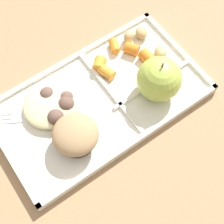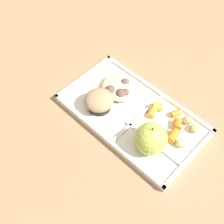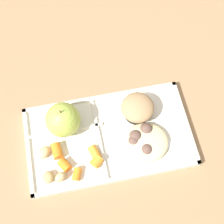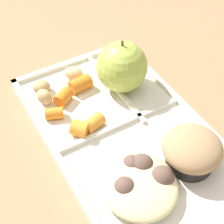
{
  "view_description": "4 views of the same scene",
  "coord_description": "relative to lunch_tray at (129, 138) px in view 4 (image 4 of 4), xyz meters",
  "views": [
    {
      "loc": [
        0.15,
        0.25,
        0.57
      ],
      "look_at": [
        0.01,
        0.05,
        0.05
      ],
      "focal_mm": 52.61,
      "sensor_mm": 36.0,
      "label": 1
    },
    {
      "loc": [
        -0.28,
        0.37,
        0.69
      ],
      "look_at": [
        0.03,
        0.05,
        0.04
      ],
      "focal_mm": 47.23,
      "sensor_mm": 36.0,
      "label": 2
    },
    {
      "loc": [
        -0.05,
        -0.28,
        0.77
      ],
      "look_at": [
        0.02,
        0.05,
        0.04
      ],
      "focal_mm": 52.83,
      "sensor_mm": 36.0,
      "label": 3
    },
    {
      "loc": [
        0.28,
        -0.19,
        0.42
      ],
      "look_at": [
        -0.02,
        -0.02,
        0.05
      ],
      "focal_mm": 57.43,
      "sensor_mm": 36.0,
      "label": 4
    }
  ],
  "objects": [
    {
      "name": "meatball_back",
      "position": [
        0.09,
        -0.01,
        0.02
      ],
      "size": [
        0.03,
        0.03,
        0.03
      ],
      "primitive_type": "sphere",
      "color": "brown",
      "rests_on": "lunch_tray"
    },
    {
      "name": "bran_muffin",
      "position": [
        0.08,
        0.05,
        0.03
      ],
      "size": [
        0.08,
        0.08,
        0.05
      ],
      "color": "black",
      "rests_on": "lunch_tray"
    },
    {
      "name": "carrot_slice_center",
      "position": [
        -0.04,
        -0.04,
        0.02
      ],
      "size": [
        0.03,
        0.04,
        0.02
      ],
      "primitive_type": "cylinder",
      "rotation": [
        0.0,
        1.57,
        1.86
      ],
      "color": "orange",
      "rests_on": "lunch_tray"
    },
    {
      "name": "carrot_slice_back",
      "position": [
        -0.13,
        -0.02,
        0.02
      ],
      "size": [
        0.03,
        0.04,
        0.02
      ],
      "primitive_type": "cylinder",
      "rotation": [
        0.0,
        1.57,
        1.68
      ],
      "color": "orange",
      "rests_on": "lunch_tray"
    },
    {
      "name": "potato_chunk_golden",
      "position": [
        -0.15,
        -0.07,
        0.02
      ],
      "size": [
        0.03,
        0.04,
        0.02
      ],
      "primitive_type": "ellipsoid",
      "rotation": [
        0.0,
        0.0,
        5.99
      ],
      "color": "tan",
      "rests_on": "lunch_tray"
    },
    {
      "name": "lunch_tray",
      "position": [
        0.0,
        0.0,
        0.0
      ],
      "size": [
        0.4,
        0.22,
        0.02
      ],
      "color": "silver",
      "rests_on": "ground"
    },
    {
      "name": "meatball_side",
      "position": [
        0.08,
        -0.06,
        0.02
      ],
      "size": [
        0.03,
        0.03,
        0.03
      ],
      "primitive_type": "sphere",
      "color": "brown",
      "rests_on": "lunch_tray"
    },
    {
      "name": "carrot_slice_small",
      "position": [
        -0.09,
        -0.08,
        0.02
      ],
      "size": [
        0.03,
        0.03,
        0.02
      ],
      "primitive_type": "cylinder",
      "rotation": [
        0.0,
        1.57,
        4.34
      ],
      "color": "orange",
      "rests_on": "lunch_tray"
    },
    {
      "name": "meatball_front",
      "position": [
        0.06,
        -0.02,
        0.02
      ],
      "size": [
        0.03,
        0.03,
        0.03
      ],
      "primitive_type": "sphere",
      "color": "brown",
      "rests_on": "lunch_tray"
    },
    {
      "name": "meatball_center",
      "position": [
        0.06,
        -0.03,
        0.02
      ],
      "size": [
        0.03,
        0.03,
        0.03
      ],
      "primitive_type": "sphere",
      "color": "brown",
      "rests_on": "lunch_tray"
    },
    {
      "name": "potato_chunk_wedge",
      "position": [
        -0.13,
        -0.08,
        0.02
      ],
      "size": [
        0.03,
        0.03,
        0.03
      ],
      "primitive_type": "ellipsoid",
      "rotation": [
        0.0,
        0.0,
        0.45
      ],
      "color": "tan",
      "rests_on": "lunch_tray"
    },
    {
      "name": "ground",
      "position": [
        0.0,
        -0.0,
        -0.01
      ],
      "size": [
        6.0,
        6.0,
        0.0
      ],
      "primitive_type": "plane",
      "color": "#997551"
    },
    {
      "name": "potato_chunk_large",
      "position": [
        -0.16,
        -0.01,
        0.02
      ],
      "size": [
        0.04,
        0.04,
        0.02
      ],
      "primitive_type": "ellipsoid",
      "rotation": [
        0.0,
        0.0,
        0.81
      ],
      "color": "tan",
      "rests_on": "lunch_tray"
    },
    {
      "name": "plastic_fork",
      "position": [
        0.12,
        -0.04,
        0.01
      ],
      "size": [
        0.14,
        0.09,
        0.0
      ],
      "color": "white",
      "rests_on": "lunch_tray"
    },
    {
      "name": "egg_noodle_pile",
      "position": [
        0.08,
        -0.04,
        0.02
      ],
      "size": [
        0.11,
        0.1,
        0.03
      ],
      "primitive_type": "ellipsoid",
      "color": "beige",
      "rests_on": "lunch_tray"
    },
    {
      "name": "carrot_slice_diagonal",
      "position": [
        -0.11,
        -0.05,
        0.02
      ],
      "size": [
        0.03,
        0.04,
        0.02
      ],
      "primitive_type": "cylinder",
      "rotation": [
        0.0,
        1.57,
        5.28
      ],
      "color": "orange",
      "rests_on": "lunch_tray"
    },
    {
      "name": "green_apple",
      "position": [
        -0.1,
        0.05,
        0.05
      ],
      "size": [
        0.08,
        0.08,
        0.09
      ],
      "color": "#A8C14C",
      "rests_on": "lunch_tray"
    },
    {
      "name": "carrot_slice_near_corner",
      "position": [
        -0.04,
        -0.06,
        0.02
      ],
      "size": [
        0.03,
        0.03,
        0.02
      ],
      "primitive_type": "cylinder",
      "rotation": [
        0.0,
        1.57,
        3.84
      ],
      "color": "orange",
      "rests_on": "lunch_tray"
    }
  ]
}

